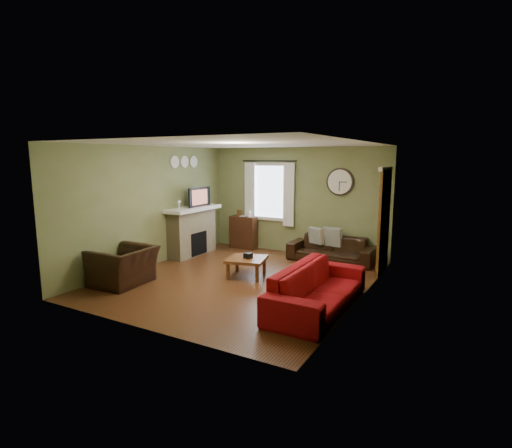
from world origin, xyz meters
The scene contains 31 objects.
floor centered at (0.00, 0.00, 0.00)m, with size 4.60×5.20×0.00m, color #4C2914.
ceiling centered at (0.00, 0.00, 2.60)m, with size 4.60×5.20×0.00m, color white.
wall_left centered at (-2.30, 0.00, 1.30)m, with size 0.00×5.20×2.60m, color olive.
wall_right centered at (2.30, 0.00, 1.30)m, with size 0.00×5.20×2.60m, color olive.
wall_back centered at (0.00, 2.60, 1.30)m, with size 4.60×0.00×2.60m, color olive.
wall_front centered at (0.00, -2.60, 1.30)m, with size 4.60×0.00×2.60m, color olive.
fireplace centered at (-2.10, 1.15, 0.55)m, with size 0.40×1.40×1.10m, color tan.
firebox centered at (-1.91, 1.15, 0.30)m, with size 0.04×0.60×0.55m, color black.
mantel centered at (-2.07, 1.15, 1.14)m, with size 0.58×1.60×0.08m, color white.
tv centered at (-2.05, 1.30, 1.35)m, with size 0.60×0.08×0.35m, color black.
tv_screen centered at (-1.97, 1.30, 1.41)m, with size 0.02×0.62×0.36m, color #994C3F.
medallion_left centered at (-2.28, 0.80, 2.25)m, with size 0.28×0.28×0.03m, color white.
medallion_mid centered at (-2.28, 1.15, 2.25)m, with size 0.28×0.28×0.03m, color white.
medallion_right centered at (-2.28, 1.50, 2.25)m, with size 0.28×0.28×0.03m, color white.
window_pane centered at (-0.70, 2.58, 1.50)m, with size 1.00×0.02×1.30m, color silver, non-canonical shape.
curtain_rod centered at (-0.70, 2.48, 2.27)m, with size 0.03×0.03×1.50m, color black.
curtain_left centered at (-1.25, 2.48, 1.45)m, with size 0.28×0.04×1.55m, color white.
curtain_right centered at (-0.15, 2.48, 1.45)m, with size 0.28×0.04×1.55m, color white.
wall_clock centered at (1.10, 2.55, 1.80)m, with size 0.64×0.06×0.64m, color white, non-canonical shape.
door centered at (2.27, 1.85, 1.05)m, with size 0.05×0.90×2.10m, color brown.
bookshelf centered at (-1.40, 2.41, 0.42)m, with size 0.71×0.30×0.84m, color #3A1E11, non-canonical shape.
book centered at (-1.45, 2.40, 0.96)m, with size 0.16×0.22×0.02m, color brown.
sofa_brown centered at (1.06, 2.20, 0.28)m, with size 1.94×0.76×0.57m, color black.
pillow_left centered at (0.67, 2.26, 0.55)m, with size 0.37×0.11×0.37m, color gray.
pillow_right centered at (1.04, 2.31, 0.55)m, with size 0.43×0.13×0.43m, color gray.
sofa_red centered at (1.83, -0.70, 0.34)m, with size 2.32×0.91×0.68m, color maroon.
armchair centered at (-1.78, -1.31, 0.35)m, with size 1.07×0.94×0.70m, color black.
coffee_table centered at (-0.01, 0.22, 0.19)m, with size 0.73×0.73×0.39m, color brown, non-canonical shape.
tissue_box centered at (0.03, 0.20, 0.40)m, with size 0.14×0.14×0.11m, color black.
wine_glass_a centered at (-2.05, 0.63, 1.28)m, with size 0.07×0.07×0.20m, color white, non-canonical shape.
wine_glass_b centered at (-2.05, 0.65, 1.28)m, with size 0.07×0.07×0.21m, color white, non-canonical shape.
Camera 1 is at (3.91, -6.40, 2.34)m, focal length 28.00 mm.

